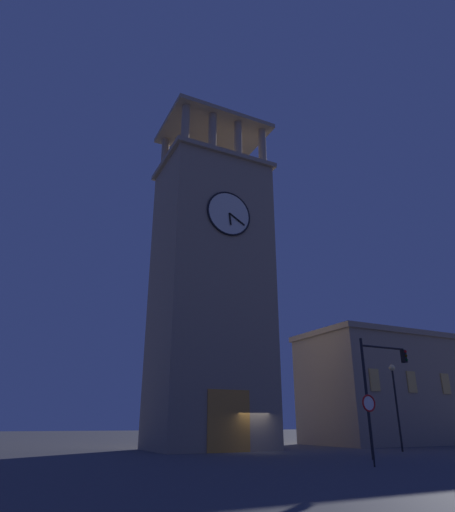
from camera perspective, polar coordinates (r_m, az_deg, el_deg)
ground_plane at (r=32.89m, az=3.51°, el=-23.90°), size 200.00×200.00×0.00m
clocktower at (r=36.33m, az=-2.14°, el=-4.18°), size 9.28×7.11×30.68m
adjacent_wing_building at (r=47.51m, az=20.52°, el=-15.70°), size 17.49×8.94×9.95m
traffic_signal_near at (r=27.59m, az=18.90°, el=-14.67°), size 3.46×0.41×6.43m
street_lamp at (r=35.13m, az=20.78°, el=-15.95°), size 0.44×0.44×5.82m
no_horn_sign at (r=22.50m, az=17.81°, el=-18.31°), size 0.78×0.14×3.08m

